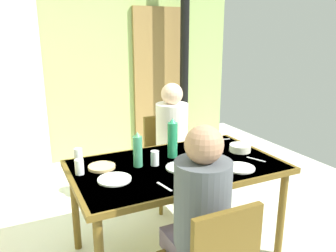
# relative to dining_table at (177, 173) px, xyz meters

# --- Properties ---
(wall_back) EXTENTS (4.75, 0.10, 2.71)m
(wall_back) POSITION_rel_dining_table_xyz_m (-0.39, 2.40, 0.69)
(wall_back) COLOR #9BB667
(wall_back) RESTS_ON ground_plane
(door_wooden) EXTENTS (0.80, 0.05, 2.00)m
(door_wooden) POSITION_rel_dining_table_xyz_m (0.92, 2.32, 0.33)
(door_wooden) COLOR olive
(door_wooden) RESTS_ON ground_plane
(stove_pipe_column) EXTENTS (0.12, 0.12, 2.71)m
(stove_pipe_column) POSITION_rel_dining_table_xyz_m (1.16, 2.05, 0.69)
(stove_pipe_column) COLOR black
(stove_pipe_column) RESTS_ON ground_plane
(curtain_panel) EXTENTS (0.90, 0.03, 2.28)m
(curtain_panel) POSITION_rel_dining_table_xyz_m (-1.10, 2.30, 0.47)
(curtain_panel) COLOR white
(curtain_panel) RESTS_ON ground_plane
(dining_table) EXTENTS (1.51, 0.89, 0.73)m
(dining_table) POSITION_rel_dining_table_xyz_m (0.00, 0.00, 0.00)
(dining_table) COLOR brown
(dining_table) RESTS_ON ground_plane
(chair_far_diner) EXTENTS (0.40, 0.40, 0.87)m
(chair_far_diner) POSITION_rel_dining_table_xyz_m (0.29, 0.80, -0.17)
(chair_far_diner) COLOR brown
(chair_far_diner) RESTS_ON ground_plane
(person_near_diner) EXTENTS (0.30, 0.37, 0.77)m
(person_near_diner) POSITION_rel_dining_table_xyz_m (-0.20, -0.66, 0.12)
(person_near_diner) COLOR #554958
(person_near_diner) RESTS_ON ground_plane
(person_far_diner) EXTENTS (0.30, 0.37, 0.77)m
(person_far_diner) POSITION_rel_dining_table_xyz_m (0.29, 0.66, 0.12)
(person_far_diner) COLOR white
(person_far_diner) RESTS_ON ground_plane
(water_bottle_green_near) EXTENTS (0.07, 0.07, 0.26)m
(water_bottle_green_near) POSITION_rel_dining_table_xyz_m (-0.27, 0.08, 0.19)
(water_bottle_green_near) COLOR #3B8E65
(water_bottle_green_near) RESTS_ON dining_table
(water_bottle_green_far) EXTENTS (0.08, 0.08, 0.31)m
(water_bottle_green_far) POSITION_rel_dining_table_xyz_m (0.04, 0.15, 0.21)
(water_bottle_green_far) COLOR #208250
(water_bottle_green_far) RESTS_ON dining_table
(serving_bowl_center) EXTENTS (0.17, 0.17, 0.05)m
(serving_bowl_center) POSITION_rel_dining_table_xyz_m (0.58, 0.03, 0.10)
(serving_bowl_center) COLOR #EDEACF
(serving_bowl_center) RESTS_ON dining_table
(dinner_plate_near_left) EXTENTS (0.23, 0.23, 0.01)m
(dinner_plate_near_left) POSITION_rel_dining_table_xyz_m (0.33, 0.16, 0.07)
(dinner_plate_near_left) COLOR white
(dinner_plate_near_left) RESTS_ON dining_table
(dinner_plate_near_right) EXTENTS (0.22, 0.22, 0.01)m
(dinner_plate_near_right) POSITION_rel_dining_table_xyz_m (-0.49, -0.07, 0.07)
(dinner_plate_near_right) COLOR white
(dinner_plate_near_right) RESTS_ON dining_table
(dinner_plate_far_center) EXTENTS (0.22, 0.22, 0.01)m
(dinner_plate_far_center) POSITION_rel_dining_table_xyz_m (-0.01, -0.08, 0.07)
(dinner_plate_far_center) COLOR white
(dinner_plate_far_center) RESTS_ON dining_table
(dinner_plate_far_side) EXTENTS (0.21, 0.21, 0.01)m
(dinner_plate_far_side) POSITION_rel_dining_table_xyz_m (0.36, -0.27, 0.07)
(dinner_plate_far_side) COLOR white
(dinner_plate_far_side) RESTS_ON dining_table
(drinking_glass_by_near_diner) EXTENTS (0.06, 0.06, 0.11)m
(drinking_glass_by_near_diner) POSITION_rel_dining_table_xyz_m (-0.15, 0.05, 0.12)
(drinking_glass_by_near_diner) COLOR silver
(drinking_glass_by_near_diner) RESTS_ON dining_table
(drinking_glass_by_far_diner) EXTENTS (0.06, 0.06, 0.11)m
(drinking_glass_by_far_diner) POSITION_rel_dining_table_xyz_m (-0.67, 0.12, 0.12)
(drinking_glass_by_far_diner) COLOR silver
(drinking_glass_by_far_diner) RESTS_ON dining_table
(drinking_glass_spare_center) EXTENTS (0.06, 0.06, 0.11)m
(drinking_glass_spare_center) POSITION_rel_dining_table_xyz_m (-0.64, 0.34, 0.12)
(drinking_glass_spare_center) COLOR silver
(drinking_glass_spare_center) RESTS_ON dining_table
(bread_plate_sliced) EXTENTS (0.19, 0.19, 0.02)m
(bread_plate_sliced) POSITION_rel_dining_table_xyz_m (-0.51, 0.16, 0.08)
(bread_plate_sliced) COLOR #DBB77A
(bread_plate_sliced) RESTS_ON dining_table
(cutlery_knife_near) EXTENTS (0.07, 0.14, 0.00)m
(cutlery_knife_near) POSITION_rel_dining_table_xyz_m (0.58, -0.18, 0.07)
(cutlery_knife_near) COLOR silver
(cutlery_knife_near) RESTS_ON dining_table
(cutlery_fork_near) EXTENTS (0.04, 0.15, 0.00)m
(cutlery_fork_near) POSITION_rel_dining_table_xyz_m (-0.24, -0.30, 0.07)
(cutlery_fork_near) COLOR silver
(cutlery_fork_near) RESTS_ON dining_table
(cutlery_knife_far) EXTENTS (0.05, 0.15, 0.00)m
(cutlery_knife_far) POSITION_rel_dining_table_xyz_m (0.28, -0.06, 0.07)
(cutlery_knife_far) COLOR silver
(cutlery_knife_far) RESTS_ON dining_table
(cutlery_fork_far) EXTENTS (0.15, 0.05, 0.00)m
(cutlery_fork_far) POSITION_rel_dining_table_xyz_m (0.63, 0.34, 0.07)
(cutlery_fork_far) COLOR silver
(cutlery_fork_far) RESTS_ON dining_table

